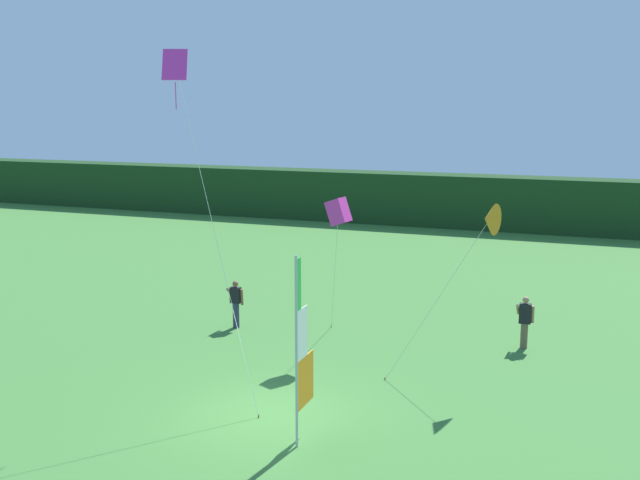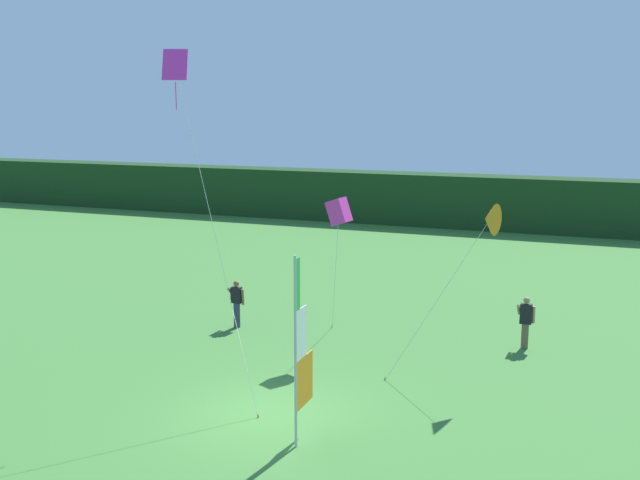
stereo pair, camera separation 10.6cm
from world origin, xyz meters
name	(u,v)px [view 1 (the left image)]	position (x,y,z in m)	size (l,w,h in m)	color
ground_plane	(271,414)	(0.00, 0.00, 0.00)	(120.00, 120.00, 0.00)	#3D7533
distant_treeline	(471,201)	(0.00, 29.81, 1.61)	(80.00, 2.40, 3.22)	#193819
banner_flag	(301,353)	(1.26, -1.08, 2.09)	(0.06, 1.03, 4.37)	#B7B7BC
person_near_banner	(525,321)	(5.34, 7.36, 0.88)	(0.55, 0.48, 1.66)	brown
person_mid_field	(236,303)	(-4.07, 6.13, 0.87)	(0.55, 0.48, 1.64)	#2D334C
kite_magenta_diamond_0	(179,84)	(-3.06, 1.27, 8.03)	(3.41, 1.98, 8.94)	brown
kite_magenta_box_1	(338,212)	(-0.15, 5.43, 4.29)	(1.30, 2.19, 4.75)	brown
kite_orange_delta_2	(490,219)	(4.53, 4.38, 4.47)	(2.79, 1.64, 4.92)	brown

